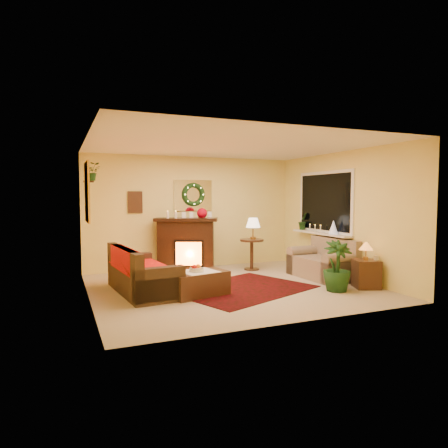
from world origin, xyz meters
name	(u,v)px	position (x,y,z in m)	size (l,w,h in m)	color
floor	(231,287)	(0.00, 0.00, 0.00)	(5.00, 5.00, 0.00)	beige
ceiling	(231,145)	(0.00, 0.00, 2.60)	(5.00, 5.00, 0.00)	white
wall_back	(193,212)	(0.00, 2.25, 1.30)	(5.00, 5.00, 0.00)	#EFD88C
wall_front	(300,225)	(0.00, -2.25, 1.30)	(5.00, 5.00, 0.00)	#EFD88C
wall_left	(88,220)	(-2.50, 0.00, 1.30)	(4.50, 4.50, 0.00)	#EFD88C
wall_right	(342,215)	(2.50, 0.00, 1.30)	(4.50, 4.50, 0.00)	#EFD88C
area_rug	(242,289)	(0.11, -0.22, 0.01)	(2.40, 1.80, 0.01)	maroon
sofa	(143,268)	(-1.58, 0.23, 0.43)	(0.82, 1.87, 0.80)	#583019
red_throw	(140,265)	(-1.61, 0.38, 0.46)	(0.80, 1.30, 0.02)	red
fireplace	(186,247)	(-0.31, 1.82, 0.55)	(1.23, 0.39, 1.13)	black
poinsettia	(202,213)	(0.06, 1.77, 1.30)	(0.23, 0.23, 0.23)	#A80016
mantel_candle_a	(168,216)	(-0.73, 1.80, 1.26)	(0.06, 0.06, 0.18)	white
mantel_candle_b	(176,215)	(-0.55, 1.79, 1.26)	(0.06, 0.06, 0.17)	white
mantel_mirror	(193,195)	(0.00, 2.23, 1.70)	(0.92, 0.02, 0.72)	white
wreath	(194,195)	(0.00, 2.19, 1.72)	(0.55, 0.55, 0.11)	#194719
wall_art	(135,202)	(-1.35, 2.23, 1.55)	(0.32, 0.03, 0.48)	#381E11
gold_mirror	(87,192)	(-2.48, 0.30, 1.75)	(0.03, 0.84, 1.00)	gold
hanging_plant	(92,181)	(-2.34, 1.05, 1.97)	(0.33, 0.28, 0.36)	#194719
loveseat	(322,258)	(2.06, 0.05, 0.42)	(0.81, 1.40, 0.81)	#A59484
window_frame	(325,202)	(2.48, 0.55, 1.55)	(0.03, 1.86, 1.36)	white
window_glass	(324,202)	(2.47, 0.55, 1.55)	(0.02, 1.70, 1.22)	black
window_sill	(320,233)	(2.38, 0.55, 0.87)	(0.22, 1.86, 0.04)	white
mini_tree	(333,227)	(2.35, 0.07, 1.04)	(0.19, 0.19, 0.29)	silver
sill_plant	(303,222)	(2.41, 1.27, 1.08)	(0.29, 0.24, 0.53)	#184312
side_table_round	(252,256)	(1.13, 1.42, 0.32)	(0.54, 0.54, 0.70)	#381B11
lamp_cream	(253,231)	(1.17, 1.42, 0.88)	(0.33, 0.33, 0.50)	beige
end_table_square	(366,273)	(2.26, -1.02, 0.27)	(0.42, 0.42, 0.52)	#3F2A15
lamp_tiffany	(366,248)	(2.25, -1.01, 0.74)	(0.25, 0.25, 0.37)	orange
coffee_table	(199,283)	(-0.77, -0.38, 0.21)	(0.97, 0.53, 0.41)	black
fruit_bowl	(196,270)	(-0.81, -0.38, 0.45)	(0.24, 0.24, 0.06)	beige
floor_palm	(337,266)	(1.61, -1.00, 0.45)	(1.51, 1.51, 2.69)	#193214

